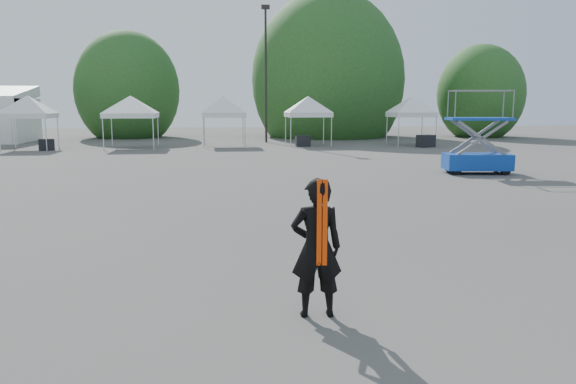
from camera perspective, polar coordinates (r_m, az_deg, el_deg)
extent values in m
plane|color=#474442|center=(9.84, -2.65, -7.50)|extent=(120.00, 120.00, 0.00)
cylinder|color=black|center=(41.63, -2.26, 11.60)|extent=(0.16, 0.16, 9.50)
cube|color=black|center=(42.14, -2.31, 18.27)|extent=(0.60, 0.25, 0.30)
cylinder|color=#382314|center=(49.96, -15.85, 6.68)|extent=(0.36, 0.36, 2.27)
ellipsoid|color=#1C5620|center=(49.95, -15.99, 9.89)|extent=(4.16, 4.16, 4.78)
cylinder|color=#382314|center=(49.40, 4.02, 7.27)|extent=(0.36, 0.36, 2.80)
ellipsoid|color=#1C5620|center=(49.43, 4.06, 11.27)|extent=(5.12, 5.12, 5.89)
cylinder|color=#382314|center=(51.72, 18.83, 6.51)|extent=(0.36, 0.36, 2.10)
ellipsoid|color=#1C5620|center=(51.70, 18.97, 9.37)|extent=(3.84, 3.84, 4.42)
cylinder|color=silver|center=(36.82, -23.38, 5.40)|extent=(0.06, 0.06, 2.00)
cylinder|color=silver|center=(40.15, -26.01, 5.46)|extent=(0.06, 0.06, 2.00)
cylinder|color=silver|center=(39.38, -22.33, 5.65)|extent=(0.06, 0.06, 2.00)
cube|color=white|center=(38.44, -24.86, 7.04)|extent=(2.86, 2.86, 0.30)
pyramid|color=white|center=(38.44, -24.98, 8.90)|extent=(4.04, 4.04, 1.10)
cylinder|color=silver|center=(36.12, -18.27, 5.63)|extent=(0.06, 0.06, 2.00)
cylinder|color=silver|center=(35.69, -13.52, 5.79)|extent=(0.06, 0.06, 2.00)
cylinder|color=silver|center=(39.07, -17.46, 5.88)|extent=(0.06, 0.06, 2.00)
cylinder|color=silver|center=(38.66, -13.06, 6.03)|extent=(0.06, 0.06, 2.00)
cube|color=white|center=(37.32, -15.65, 7.50)|extent=(3.20, 3.20, 0.30)
pyramid|color=white|center=(37.32, -15.73, 9.41)|extent=(4.52, 4.52, 1.10)
cylinder|color=silver|center=(36.60, -8.57, 6.01)|extent=(0.06, 0.06, 2.00)
cylinder|color=silver|center=(36.65, -4.39, 6.09)|extent=(0.06, 0.06, 2.00)
cylinder|color=silver|center=(39.26, -8.50, 6.20)|extent=(0.06, 0.06, 2.00)
cylinder|color=silver|center=(39.30, -4.60, 6.27)|extent=(0.06, 0.06, 2.00)
cube|color=white|center=(37.89, -6.55, 7.78)|extent=(2.86, 2.86, 0.30)
pyramid|color=white|center=(37.89, -6.58, 9.67)|extent=(4.05, 4.05, 1.10)
cylinder|color=silver|center=(36.95, 0.28, 6.14)|extent=(0.06, 0.06, 2.00)
cylinder|color=silver|center=(37.41, 4.44, 6.14)|extent=(0.06, 0.06, 2.00)
cylinder|color=silver|center=(39.64, -0.24, 6.32)|extent=(0.06, 0.06, 2.00)
cylinder|color=silver|center=(40.07, 3.64, 6.33)|extent=(0.06, 0.06, 2.00)
cube|color=white|center=(38.46, 2.04, 7.85)|extent=(2.92, 2.92, 0.30)
pyramid|color=white|center=(38.46, 2.05, 9.71)|extent=(4.13, 4.13, 1.10)
cylinder|color=silver|center=(37.95, 11.17, 6.04)|extent=(0.06, 0.06, 2.00)
cylinder|color=silver|center=(38.84, 14.81, 5.98)|extent=(0.06, 0.06, 2.00)
cylinder|color=silver|center=(40.40, 10.01, 6.24)|extent=(0.06, 0.06, 2.00)
cylinder|color=silver|center=(41.25, 13.45, 6.18)|extent=(0.06, 0.06, 2.00)
cube|color=white|center=(39.55, 12.41, 7.68)|extent=(2.78, 2.78, 0.30)
pyramid|color=white|center=(39.55, 12.47, 9.49)|extent=(3.93, 3.93, 1.10)
imported|color=black|center=(7.35, 2.90, -5.69)|extent=(0.69, 0.46, 1.85)
cube|color=#FF3E05|center=(7.09, 3.19, -3.17)|extent=(0.15, 0.02, 1.11)
cube|color=#0B1E93|center=(24.00, 18.65, 2.95)|extent=(2.74, 1.65, 0.65)
cube|color=#0B1E93|center=(23.90, 18.85, 7.05)|extent=(2.62, 1.58, 0.11)
cylinder|color=black|center=(23.24, 16.74, 2.13)|extent=(0.41, 0.22, 0.39)
cylinder|color=black|center=(23.84, 21.22, 2.07)|extent=(0.41, 0.22, 0.39)
cylinder|color=black|center=(24.27, 16.05, 2.44)|extent=(0.41, 0.22, 0.39)
cylinder|color=black|center=(24.84, 20.37, 2.37)|extent=(0.41, 0.22, 0.39)
cube|color=black|center=(37.39, -23.33, 4.43)|extent=(1.06, 0.94, 0.68)
cube|color=black|center=(37.49, 1.52, 5.21)|extent=(0.96, 0.75, 0.74)
cube|color=black|center=(37.91, 13.82, 5.04)|extent=(1.27, 1.16, 0.80)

